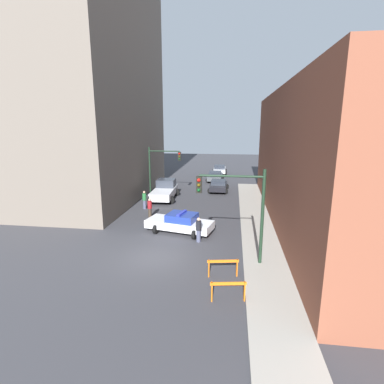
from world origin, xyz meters
name	(u,v)px	position (x,y,z in m)	size (l,w,h in m)	color
ground_plane	(156,258)	(0.00, 0.00, 0.00)	(120.00, 120.00, 0.00)	#38383D
sidewalk_right	(265,263)	(6.20, 0.00, 0.06)	(2.40, 44.00, 0.12)	#9E998E
building_corner_left	(71,78)	(-12.00, 14.00, 12.02)	(14.00, 20.00, 24.03)	#6B6056
building_right	(357,158)	(13.40, 8.00, 5.06)	(12.00, 28.00, 10.13)	brown
traffic_light_near	(241,202)	(4.73, -0.08, 3.53)	(3.64, 0.35, 5.20)	black
traffic_light_far	(160,165)	(-3.30, 14.68, 3.40)	(3.44, 0.35, 5.20)	black
police_car	(180,223)	(0.67, 4.27, 0.72)	(5.00, 3.02, 1.52)	white
white_truck	(165,190)	(-2.59, 13.65, 0.91)	(2.74, 5.45, 1.90)	silver
parked_car_near	(219,185)	(2.72, 17.96, 0.67)	(2.32, 4.32, 1.31)	black
parked_car_mid	(215,176)	(1.96, 24.01, 0.67)	(2.32, 4.33, 1.31)	#474C51
parked_car_far	(220,169)	(2.27, 30.15, 0.67)	(2.34, 4.34, 1.31)	silver
pedestrian_crossing	(150,208)	(-2.36, 7.17, 0.86)	(0.48, 0.48, 1.66)	#382D23
pedestrian_corner	(144,200)	(-3.58, 9.74, 0.86)	(0.50, 0.50, 1.66)	#474C66
pedestrian_sidewalk	(199,229)	(2.18, 2.70, 0.86)	(0.44, 0.44, 1.66)	#474C66
barrier_front	(228,288)	(4.22, -3.79, 0.62)	(1.59, 0.40, 0.90)	orange
barrier_mid	(223,265)	(3.92, -1.65, 0.62)	(1.58, 0.43, 0.90)	orange
traffic_cone	(205,231)	(2.48, 3.85, 0.32)	(0.36, 0.36, 0.66)	black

